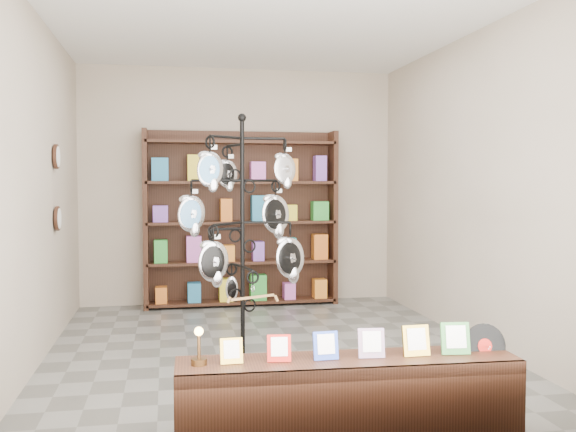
# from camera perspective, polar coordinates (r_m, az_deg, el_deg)

# --- Properties ---
(ground) EXTENTS (5.00, 5.00, 0.00)m
(ground) POSITION_cam_1_polar(r_m,az_deg,el_deg) (6.01, -1.54, -11.95)
(ground) COLOR slate
(ground) RESTS_ON ground
(room_envelope) EXTENTS (5.00, 5.00, 5.00)m
(room_envelope) POSITION_cam_1_polar(r_m,az_deg,el_deg) (5.81, -1.57, 5.96)
(room_envelope) COLOR #B8A794
(room_envelope) RESTS_ON ground
(display_tree) EXTENTS (1.12, 1.12, 2.11)m
(display_tree) POSITION_cam_1_polar(r_m,az_deg,el_deg) (5.25, -4.07, -0.63)
(display_tree) COLOR black
(display_tree) RESTS_ON ground
(front_shelf) EXTENTS (2.06, 0.49, 0.72)m
(front_shelf) POSITION_cam_1_polar(r_m,az_deg,el_deg) (4.00, 5.39, -15.93)
(front_shelf) COLOR black
(front_shelf) RESTS_ON ground
(back_shelving) EXTENTS (2.42, 0.36, 2.20)m
(back_shelving) POSITION_cam_1_polar(r_m,az_deg,el_deg) (8.09, -4.16, -0.70)
(back_shelving) COLOR black
(back_shelving) RESTS_ON ground
(wall_clocks) EXTENTS (0.03, 0.24, 0.84)m
(wall_clocks) POSITION_cam_1_polar(r_m,az_deg,el_deg) (6.61, -19.85, 2.39)
(wall_clocks) COLOR black
(wall_clocks) RESTS_ON ground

